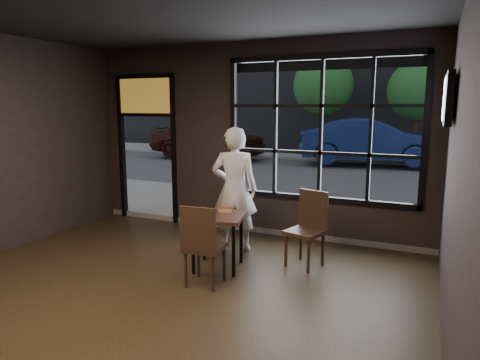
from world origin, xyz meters
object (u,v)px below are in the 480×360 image
at_px(man, 235,189).
at_px(navy_car, 370,141).
at_px(cafe_table, 218,241).
at_px(chair_near, 205,244).

distance_m(man, navy_car, 10.26).
distance_m(cafe_table, navy_car, 11.05).
xyz_separation_m(chair_near, navy_car, (0.42, 11.56, 0.40)).
xyz_separation_m(man, navy_car, (0.64, 10.24, -0.02)).
relative_size(cafe_table, navy_car, 0.15).
bearing_deg(man, chair_near, 80.10).
height_order(cafe_table, navy_car, navy_car).
relative_size(chair_near, man, 0.54).
bearing_deg(cafe_table, chair_near, -93.21).
height_order(chair_near, navy_car, navy_car).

